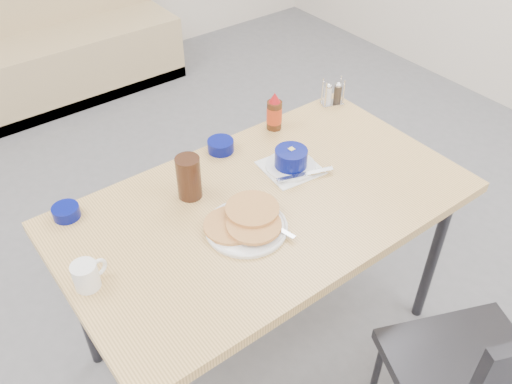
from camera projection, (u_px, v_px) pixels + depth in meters
ground at (301, 376)px, 2.18m from camera, size 6.00×6.00×0.00m
booth_bench at (35, 51)px, 3.66m from camera, size 1.90×0.56×1.22m
dining_table at (265, 215)px, 1.89m from camera, size 1.40×0.80×0.76m
pancake_plate at (246, 223)px, 1.74m from camera, size 0.27×0.27×0.05m
coffee_mug at (87, 275)px, 1.54m from camera, size 0.11×0.07×0.08m
grits_setting at (291, 161)px, 1.97m from camera, size 0.22×0.23×0.08m
creamer_bowl at (66, 212)px, 1.78m from camera, size 0.09×0.09×0.04m
butter_bowl at (221, 146)px, 2.06m from camera, size 0.10×0.10×0.05m
amber_tumbler at (189, 177)px, 1.82m from camera, size 0.09×0.09×0.16m
condiment_caddy at (333, 95)px, 2.32m from camera, size 0.11×0.09×0.11m
syrup_bottle at (274, 113)px, 2.15m from camera, size 0.06×0.06×0.16m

